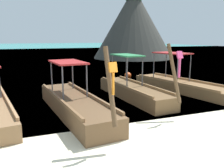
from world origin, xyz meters
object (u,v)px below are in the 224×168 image
Objects in this scene: longtail_boat_red_ribbon at (181,85)px; longtail_boat_orange_ribbon at (75,104)px; karst_rock at (135,24)px; mooring_buoy_near at (128,76)px; longtail_boat_pink_ribbon at (133,91)px.

longtail_boat_orange_ribbon is at bearing -163.31° from longtail_boat_red_ribbon.
longtail_boat_red_ribbon is 21.04m from karst_rock.
mooring_buoy_near is (-7.98, -15.19, -4.24)m from karst_rock.
longtail_boat_red_ribbon is (3.00, 0.54, -0.04)m from longtail_boat_pink_ribbon.
longtail_boat_pink_ribbon reaches higher than mooring_buoy_near.
longtail_boat_orange_ribbon is 0.97× the size of longtail_boat_red_ribbon.
longtail_boat_orange_ribbon is at bearing -157.14° from longtail_boat_pink_ribbon.
longtail_boat_red_ribbon is 13.60× the size of mooring_buoy_near.
longtail_boat_orange_ribbon is 6.19m from longtail_boat_red_ribbon.
mooring_buoy_near is (-1.05, 4.23, -0.08)m from longtail_boat_red_ribbon.
mooring_buoy_near is at bearing 103.91° from longtail_boat_red_ribbon.
longtail_boat_red_ribbon is 0.58× the size of karst_rock.
mooring_buoy_near is at bearing -117.74° from karst_rock.
longtail_boat_pink_ribbon is (2.93, 1.24, -0.01)m from longtail_boat_orange_ribbon.
longtail_boat_orange_ribbon is at bearing -121.26° from karst_rock.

